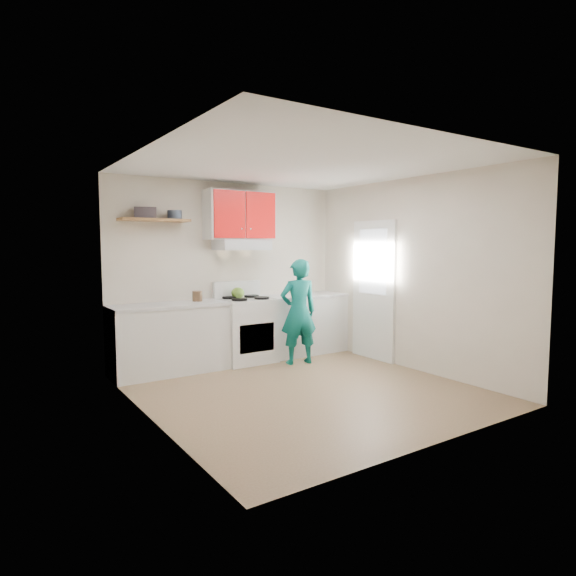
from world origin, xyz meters
TOP-DOWN VIEW (x-y plane):
  - floor at (0.00, 0.00)m, footprint 3.80×3.80m
  - ceiling at (0.00, 0.00)m, footprint 3.60×3.80m
  - back_wall at (0.00, 1.90)m, footprint 3.60×0.04m
  - front_wall at (0.00, -1.90)m, footprint 3.60×0.04m
  - left_wall at (-1.80, 0.00)m, footprint 0.04×3.80m
  - right_wall at (1.80, 0.00)m, footprint 0.04×3.80m
  - door at (1.78, 0.70)m, footprint 0.05×0.85m
  - door_glass at (1.75, 0.70)m, footprint 0.01×0.55m
  - counter_left at (-1.04, 1.60)m, footprint 1.52×0.60m
  - counter_right at (1.14, 1.60)m, footprint 1.32×0.60m
  - stove at (0.10, 1.57)m, footprint 0.76×0.65m
  - range_hood at (0.10, 1.68)m, footprint 0.76×0.44m
  - upper_cabinets at (0.10, 1.73)m, footprint 1.02×0.33m
  - shelf at (-1.15, 1.75)m, footprint 0.90×0.30m
  - books at (-1.26, 1.77)m, footprint 0.32×0.27m
  - tin at (-0.88, 1.73)m, footprint 0.22×0.22m
  - kettle at (0.02, 1.67)m, footprint 0.25×0.25m
  - crock at (-0.61, 1.66)m, footprint 0.14×0.14m
  - cutting_board at (0.78, 1.63)m, footprint 0.34×0.28m
  - silicone_mat at (1.44, 1.57)m, footprint 0.37×0.33m
  - person at (0.67, 1.07)m, footprint 0.61×0.47m

SIDE VIEW (x-z plane):
  - floor at x=0.00m, z-range 0.00..0.00m
  - counter_left at x=-1.04m, z-range 0.00..0.90m
  - counter_right at x=1.14m, z-range 0.00..0.90m
  - stove at x=0.10m, z-range 0.00..0.92m
  - person at x=0.67m, z-range 0.00..1.50m
  - silicone_mat at x=1.44m, z-range 0.90..0.91m
  - cutting_board at x=0.78m, z-range 0.90..0.92m
  - crock at x=-0.61m, z-range 0.90..1.06m
  - kettle at x=0.02m, z-range 0.92..1.08m
  - door at x=1.78m, z-range 0.00..2.05m
  - back_wall at x=0.00m, z-range 0.00..2.60m
  - front_wall at x=0.00m, z-range 0.00..2.60m
  - left_wall at x=-1.80m, z-range 0.00..2.60m
  - right_wall at x=1.80m, z-range 0.00..2.60m
  - door_glass at x=1.75m, z-range 0.98..1.92m
  - range_hood at x=0.10m, z-range 1.62..1.77m
  - shelf at x=-1.15m, z-range 2.00..2.04m
  - tin at x=-0.88m, z-range 2.04..2.15m
  - books at x=-1.26m, z-range 2.04..2.18m
  - upper_cabinets at x=0.10m, z-range 1.77..2.47m
  - ceiling at x=0.00m, z-range 2.58..2.62m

